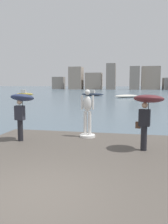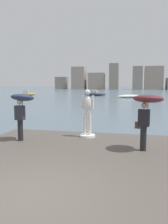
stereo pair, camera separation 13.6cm
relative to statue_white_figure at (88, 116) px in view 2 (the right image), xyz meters
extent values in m
plane|color=slate|center=(-0.12, 34.43, -1.34)|extent=(400.00, 400.00, 0.00)
cube|color=#564F47|center=(-0.12, -3.78, -1.14)|extent=(7.89, 9.59, 0.40)
cylinder|color=white|center=(0.00, 0.00, -0.89)|extent=(0.69, 0.69, 0.10)
cylinder|color=white|center=(-0.10, 0.00, -0.31)|extent=(0.15, 0.15, 1.06)
cylinder|color=white|center=(0.10, 0.00, -0.31)|extent=(0.15, 0.15, 1.06)
ellipsoid|color=white|center=(0.00, 0.00, 0.55)|extent=(0.38, 0.26, 0.67)
sphere|color=white|center=(0.00, 0.00, 1.06)|extent=(0.24, 0.24, 0.24)
cylinder|color=white|center=(-0.24, 0.00, 0.61)|extent=(0.10, 0.10, 0.62)
cylinder|color=white|center=(0.24, 0.00, 0.61)|extent=(0.10, 0.10, 0.62)
cylinder|color=black|center=(-2.61, -1.26, -0.50)|extent=(0.22, 0.22, 0.88)
cube|color=#2D2D38|center=(-2.61, -1.26, 0.24)|extent=(0.40, 0.28, 0.60)
sphere|color=beige|center=(-2.61, -1.26, 0.68)|extent=(0.21, 0.21, 0.21)
cylinder|color=#262626|center=(-2.49, -1.23, 0.54)|extent=(0.02, 0.02, 0.51)
ellipsoid|color=navy|center=(-2.49, -1.23, 0.87)|extent=(1.03, 1.06, 0.43)
cylinder|color=black|center=(2.37, -1.66, -0.50)|extent=(0.22, 0.22, 0.88)
cube|color=black|center=(2.37, -1.66, 0.24)|extent=(0.42, 0.32, 0.60)
sphere|color=tan|center=(2.37, -1.66, 0.68)|extent=(0.21, 0.21, 0.21)
cylinder|color=#262626|center=(2.50, -1.65, 0.56)|extent=(0.02, 0.02, 0.56)
ellipsoid|color=#5B2328|center=(2.50, -1.65, 0.91)|extent=(1.27, 1.28, 0.38)
cube|color=#513323|center=(2.16, -1.60, -0.04)|extent=(0.20, 0.14, 0.24)
ellipsoid|color=silver|center=(0.82, 37.12, -1.03)|extent=(5.14, 4.14, 0.63)
ellipsoid|color=#B2993D|center=(-22.48, 40.15, -1.00)|extent=(3.98, 1.79, 0.68)
cube|color=beige|center=(-22.76, 40.08, -0.32)|extent=(1.23, 0.95, 0.79)
ellipsoid|color=#2D384C|center=(-7.08, 43.36, -1.02)|extent=(5.50, 2.08, 0.65)
cube|color=beige|center=(-7.48, 43.42, -0.41)|extent=(1.98, 1.23, 0.66)
cube|color=gray|center=(-36.33, 108.99, 1.82)|extent=(6.15, 4.23, 6.32)
cube|color=gray|center=(-25.96, 105.41, 4.19)|extent=(6.45, 6.70, 11.07)
cube|color=gray|center=(-16.97, 105.91, 2.71)|extent=(8.01, 6.26, 8.11)
cube|color=gray|center=(-8.24, 103.77, 4.86)|extent=(4.35, 4.36, 12.41)
cube|color=gray|center=(2.86, 103.78, 4.07)|extent=(4.57, 7.05, 10.82)
cube|color=gray|center=(10.49, 108.18, 4.19)|extent=(8.62, 6.41, 11.06)
camera|label=1|loc=(1.92, -10.09, 1.43)|focal=37.42mm
camera|label=2|loc=(2.06, -10.06, 1.43)|focal=37.42mm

